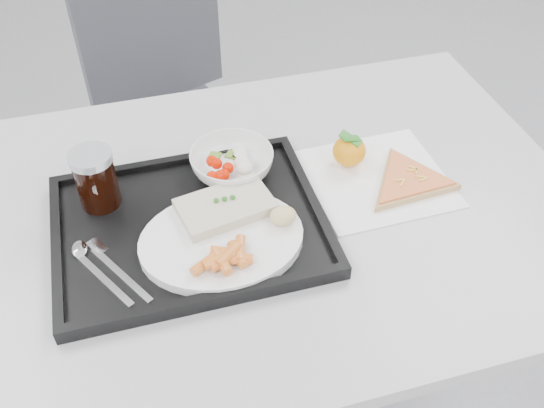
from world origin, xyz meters
name	(u,v)px	position (x,y,z in m)	size (l,w,h in m)	color
table	(249,234)	(0.00, 0.30, 0.68)	(1.20, 0.80, 0.75)	#B3B3B5
chair	(164,98)	(-0.07, 1.01, 0.54)	(0.54, 0.55, 0.93)	#3A3B41
tray	(190,227)	(-0.11, 0.28, 0.76)	(0.45, 0.35, 0.03)	black
dinner_plate	(222,240)	(-0.07, 0.22, 0.77)	(0.27, 0.27, 0.02)	white
fish_fillet	(225,206)	(-0.05, 0.27, 0.79)	(0.17, 0.12, 0.03)	beige
bread_roll	(283,216)	(0.04, 0.22, 0.80)	(0.05, 0.05, 0.03)	#DDC07E
salad_bowl	(232,163)	(-0.01, 0.38, 0.79)	(0.15, 0.15, 0.05)	white
cola_glass	(96,178)	(-0.25, 0.37, 0.82)	(0.07, 0.07, 0.11)	black
cutlery	(100,264)	(-0.26, 0.22, 0.77)	(0.12, 0.16, 0.01)	silver
napkin	(377,178)	(0.25, 0.31, 0.75)	(0.25, 0.25, 0.00)	white
tangerine	(349,151)	(0.21, 0.36, 0.79)	(0.08, 0.08, 0.07)	orange
pizza_slice	(409,181)	(0.30, 0.28, 0.76)	(0.29, 0.29, 0.02)	#B77B53
carrot_pile	(227,257)	(-0.07, 0.16, 0.80)	(0.10, 0.07, 0.03)	orange
salad_contents	(233,164)	(-0.01, 0.37, 0.80)	(0.09, 0.08, 0.02)	red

